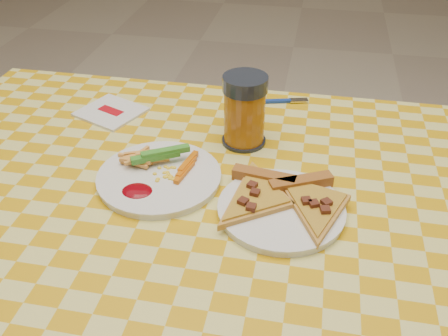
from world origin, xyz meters
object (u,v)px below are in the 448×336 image
Objects in this scene: plate_right at (281,210)px; drink_glass at (244,111)px; plate_left at (159,178)px; table at (211,227)px.

plate_right is 0.24m from drink_glass.
table is at bearing -15.37° from plate_left.
drink_glass reaches higher than table.
plate_left reaches higher than table.
plate_right is at bearing -12.13° from plate_left.
table is 5.69× the size of plate_left.
plate_right reaches higher than table.
plate_right is at bearing -9.48° from table.
plate_left is 1.06× the size of plate_right.
table is 0.13m from plate_left.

